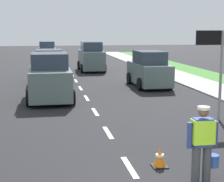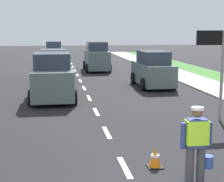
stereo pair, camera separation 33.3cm
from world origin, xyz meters
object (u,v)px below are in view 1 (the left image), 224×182
at_px(lane_direction_sign, 215,53).
at_px(car_oncoming_lead, 50,78).
at_px(traffic_cone_near, 160,157).
at_px(car_oncoming_second, 49,67).
at_px(car_outgoing_far, 91,57).
at_px(car_parked_far, 149,70).
at_px(road_worker, 203,141).
at_px(car_oncoming_third, 47,52).

relative_size(lane_direction_sign, car_oncoming_lead, 0.80).
xyz_separation_m(traffic_cone_near, car_oncoming_second, (-2.37, 14.64, 0.70)).
bearing_deg(car_outgoing_far, car_parked_far, -75.48).
bearing_deg(road_worker, traffic_cone_near, 119.33).
distance_m(road_worker, car_outgoing_far, 21.69).
relative_size(lane_direction_sign, car_oncoming_second, 0.77).
relative_size(road_worker, car_oncoming_third, 0.40).
bearing_deg(lane_direction_sign, traffic_cone_near, -129.14).
xyz_separation_m(road_worker, car_oncoming_second, (-2.96, 15.70, 0.01)).
distance_m(car_oncoming_second, car_oncoming_lead, 5.68).
xyz_separation_m(traffic_cone_near, car_outgoing_far, (0.97, 20.63, 0.82)).
distance_m(road_worker, traffic_cone_near, 1.40).
bearing_deg(car_outgoing_far, lane_direction_sign, -82.16).
bearing_deg(traffic_cone_near, car_oncoming_third, 94.33).
xyz_separation_m(road_worker, car_outgoing_far, (0.38, 21.69, 0.13)).
distance_m(car_oncoming_second, car_parked_far, 6.14).
relative_size(lane_direction_sign, traffic_cone_near, 6.55).
bearing_deg(traffic_cone_near, car_parked_far, 75.16).
distance_m(road_worker, car_oncoming_lead, 10.47).
xyz_separation_m(car_oncoming_third, car_oncoming_lead, (-0.06, -22.10, 0.09)).
bearing_deg(car_parked_far, car_oncoming_third, 106.25).
distance_m(traffic_cone_near, car_outgoing_far, 20.67).
xyz_separation_m(road_worker, lane_direction_sign, (2.67, 5.06, 1.48)).
distance_m(lane_direction_sign, traffic_cone_near, 5.60).
xyz_separation_m(lane_direction_sign, car_oncoming_second, (-5.63, 10.64, -1.47)).
distance_m(car_oncoming_third, car_oncoming_lead, 22.10).
relative_size(lane_direction_sign, car_parked_far, 0.79).
distance_m(traffic_cone_near, car_oncoming_third, 31.16).
height_order(road_worker, lane_direction_sign, lane_direction_sign).
xyz_separation_m(car_oncoming_third, car_parked_far, (5.54, -19.02, 0.02)).
xyz_separation_m(lane_direction_sign, traffic_cone_near, (-3.26, -4.01, -2.17)).
height_order(traffic_cone_near, car_outgoing_far, car_outgoing_far).
xyz_separation_m(lane_direction_sign, car_parked_far, (-0.07, 8.04, -1.46)).
height_order(road_worker, car_oncoming_third, car_oncoming_third).
xyz_separation_m(lane_direction_sign, car_outgoing_far, (-2.29, 16.63, -1.35)).
bearing_deg(road_worker, lane_direction_sign, 62.23).
distance_m(traffic_cone_near, car_parked_far, 12.48).
xyz_separation_m(car_oncoming_second, car_parked_far, (5.56, -2.60, 0.00)).
distance_m(car_outgoing_far, car_oncoming_third, 10.95).
bearing_deg(car_parked_far, car_oncoming_lead, -151.21).
height_order(road_worker, traffic_cone_near, road_worker).
relative_size(traffic_cone_near, car_oncoming_lead, 0.12).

